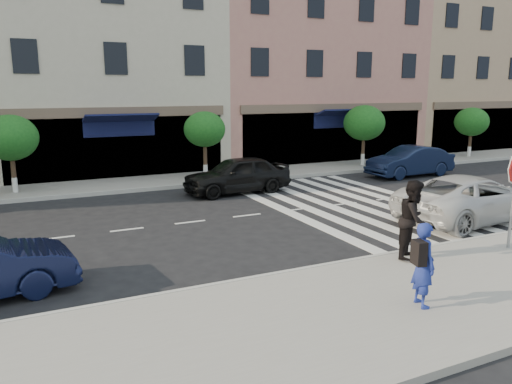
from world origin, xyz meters
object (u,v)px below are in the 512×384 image
at_px(car_far_mid, 237,175).
at_px(car_far_right, 410,161).
at_px(car_near_right, 471,198).
at_px(walker, 414,219).
at_px(photographer, 423,265).

xyz_separation_m(car_far_mid, car_far_right, (9.17, 0.00, -0.02)).
bearing_deg(car_far_right, car_near_right, -30.52).
bearing_deg(walker, car_far_mid, 58.22).
bearing_deg(car_near_right, walker, 111.88).
height_order(walker, car_near_right, walker).
relative_size(walker, car_far_mid, 0.43).
bearing_deg(car_far_right, photographer, -42.72).
bearing_deg(car_near_right, photographer, 120.37).
relative_size(walker, car_far_right, 0.43).
bearing_deg(photographer, car_near_right, -41.10).
distance_m(photographer, car_far_mid, 11.86).
distance_m(car_far_mid, car_far_right, 9.17).
xyz_separation_m(car_near_right, car_far_right, (4.13, 7.30, -0.01)).
bearing_deg(walker, car_near_right, -7.86).
height_order(car_near_right, car_far_mid, car_far_mid).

